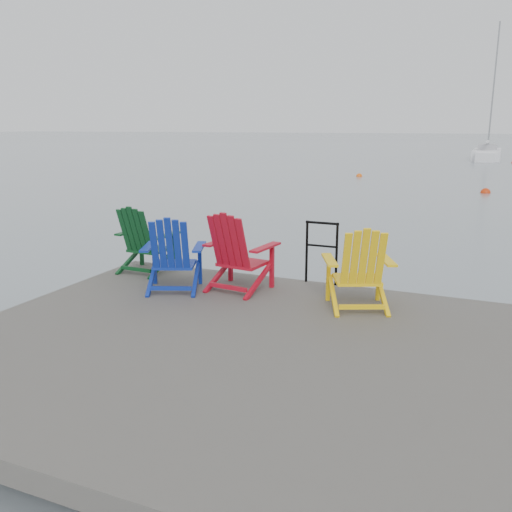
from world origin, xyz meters
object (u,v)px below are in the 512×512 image
at_px(handrail, 322,246).
at_px(chair_yellow, 360,268).
at_px(chair_red, 237,251).
at_px(chair_blue, 173,254).
at_px(buoy_b, 359,176).
at_px(sailboat_near, 487,155).
at_px(buoy_a, 485,193).
at_px(chair_green, 144,239).

xyz_separation_m(handrail, chair_yellow, (0.74, -0.90, -0.02)).
height_order(chair_red, chair_yellow, chair_red).
bearing_deg(chair_red, handrail, 46.16).
bearing_deg(chair_blue, chair_red, 2.13).
xyz_separation_m(chair_blue, buoy_b, (-2.68, 23.46, -1.02)).
xyz_separation_m(handrail, chair_blue, (-1.75, -1.14, -0.02)).
bearing_deg(chair_blue, sailboat_near, 63.21).
distance_m(handrail, buoy_a, 17.15).
height_order(chair_blue, chair_yellow, chair_yellow).
relative_size(chair_blue, buoy_a, 2.55).
xyz_separation_m(chair_green, sailboat_near, (4.44, 42.37, -0.66)).
bearing_deg(chair_red, chair_blue, -148.95).
distance_m(chair_green, chair_blue, 1.13).
height_order(chair_green, chair_yellow, chair_yellow).
bearing_deg(chair_blue, chair_green, 122.21).
distance_m(buoy_a, buoy_b, 8.37).
relative_size(chair_red, buoy_b, 3.25).
relative_size(chair_blue, buoy_b, 3.08).
height_order(sailboat_near, buoy_b, sailboat_near).
distance_m(handrail, chair_red, 1.23).
height_order(chair_green, sailboat_near, sailboat_near).
xyz_separation_m(chair_blue, buoy_a, (3.77, 18.14, -1.02)).
bearing_deg(buoy_a, chair_yellow, -94.08).
bearing_deg(chair_red, chair_green, 176.96).
bearing_deg(chair_green, sailboat_near, 86.73).
height_order(sailboat_near, buoy_a, sailboat_near).
bearing_deg(chair_green, chair_red, -7.13).
bearing_deg(handrail, chair_blue, -146.91).
relative_size(chair_red, chair_yellow, 1.05).
bearing_deg(handrail, chair_green, -169.70).
xyz_separation_m(chair_green, chair_yellow, (3.42, -0.41, 0.00)).
xyz_separation_m(buoy_a, buoy_b, (-6.45, 5.32, 0.00)).
height_order(chair_yellow, buoy_a, chair_yellow).
bearing_deg(handrail, buoy_b, 101.23).
distance_m(sailboat_near, buoy_a, 24.89).
bearing_deg(chair_blue, handrail, 10.97).
relative_size(handrail, chair_blue, 0.87).
distance_m(handrail, chair_yellow, 1.17).
bearing_deg(handrail, chair_yellow, -50.35).
distance_m(handrail, chair_blue, 2.09).
xyz_separation_m(handrail, chair_red, (-0.95, -0.78, 0.01)).
bearing_deg(chair_yellow, buoy_a, 62.00).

